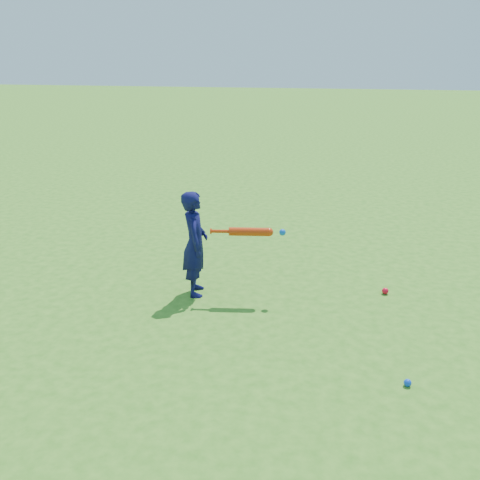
{
  "coord_description": "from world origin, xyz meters",
  "views": [
    {
      "loc": [
        1.9,
        -4.78,
        2.57
      ],
      "look_at": [
        0.71,
        0.63,
        0.65
      ],
      "focal_mm": 40.0,
      "sensor_mm": 36.0,
      "label": 1
    }
  ],
  "objects_px": {
    "ground_ball_red": "(385,291)",
    "bat_swing": "(252,232)",
    "child": "(195,244)",
    "ground_ball_blue": "(408,383)"
  },
  "relations": [
    {
      "from": "ground_ball_red",
      "to": "bat_swing",
      "type": "relative_size",
      "value": 0.09
    },
    {
      "from": "ground_ball_blue",
      "to": "ground_ball_red",
      "type": "bearing_deg",
      "value": 93.62
    },
    {
      "from": "ground_ball_red",
      "to": "bat_swing",
      "type": "distance_m",
      "value": 1.68
    },
    {
      "from": "child",
      "to": "ground_ball_red",
      "type": "distance_m",
      "value": 2.22
    },
    {
      "from": "ground_ball_blue",
      "to": "bat_swing",
      "type": "xyz_separation_m",
      "value": [
        -1.58,
        1.43,
        0.73
      ]
    },
    {
      "from": "child",
      "to": "bat_swing",
      "type": "bearing_deg",
      "value": -100.71
    },
    {
      "from": "child",
      "to": "ground_ball_blue",
      "type": "xyz_separation_m",
      "value": [
        2.22,
        -1.38,
        -0.56
      ]
    },
    {
      "from": "child",
      "to": "bat_swing",
      "type": "xyz_separation_m",
      "value": [
        0.64,
        0.05,
        0.17
      ]
    },
    {
      "from": "ground_ball_red",
      "to": "bat_swing",
      "type": "height_order",
      "value": "bat_swing"
    },
    {
      "from": "ground_ball_red",
      "to": "ground_ball_blue",
      "type": "relative_size",
      "value": 1.17
    }
  ]
}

